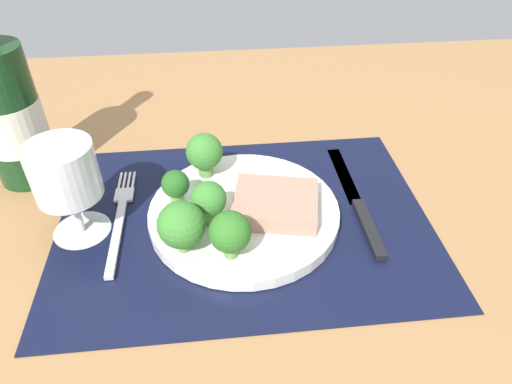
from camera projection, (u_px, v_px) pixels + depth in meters
The scene contains 13 objects.
ground_plane at pixel (244, 228), 58.32cm from camera, with size 140.00×110.00×3.00cm, color #996D42.
placemat at pixel (244, 219), 57.29cm from camera, with size 45.58×33.57×0.30cm, color black.
plate at pixel (244, 213), 56.69cm from camera, with size 23.34×23.34×1.60cm, color silver.
steak at pixel (276, 204), 55.11cm from camera, with size 9.94×8.28×2.21cm, color tan.
broccoli_center at pixel (209, 200), 51.86cm from camera, with size 4.12×4.12×5.74cm.
broccoli_near_fork at pixel (176, 186), 54.89cm from camera, with size 3.37×3.37×4.88cm.
broccoli_near_steak at pixel (230, 233), 47.94cm from camera, with size 4.54×4.54×5.75cm.
broccoli_front_edge at pixel (204, 152), 59.35cm from camera, with size 4.79×4.79×6.07cm.
broccoli_back_left at pixel (181, 225), 48.57cm from camera, with size 5.20×5.20×6.21cm.
fork at pixel (120, 217), 56.88cm from camera, with size 2.40×19.20×0.50cm.
knife at pixel (358, 205), 58.62cm from camera, with size 1.80×23.00×0.80cm.
wine_bottle at pixel (9, 114), 58.54cm from camera, with size 8.07×8.07×27.47cm.
wine_glass at pixel (66, 177), 50.72cm from camera, with size 7.41×7.41×12.18cm.
Camera 1 is at (-3.03, -42.50, 38.61)cm, focal length 32.26 mm.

